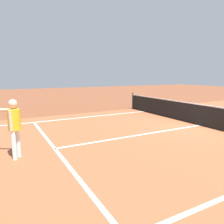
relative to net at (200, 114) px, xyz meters
name	(u,v)px	position (x,y,z in m)	size (l,w,h in m)	color
ground_plane	(199,125)	(0.00, 0.00, -0.49)	(60.00, 60.00, 0.00)	brown
court_surface_inbounds	(199,125)	(0.00, 0.00, -0.49)	(10.62, 24.40, 0.00)	#9E5433
line_sideline_left	(44,121)	(-4.11, -5.95, -0.49)	(0.10, 11.89, 0.01)	white
line_service_near	(55,149)	(0.00, -6.40, -0.49)	(8.22, 0.10, 0.01)	white
line_center_service	(140,135)	(0.00, -3.20, -0.49)	(0.10, 6.40, 0.01)	white
net	(200,114)	(0.00, 0.00, 0.00)	(10.74, 0.09, 1.07)	#33383D
player_near	(13,122)	(0.24, -7.50, 0.50)	(0.91, 0.95, 1.60)	white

